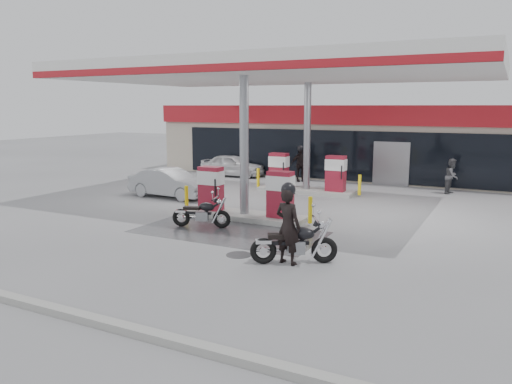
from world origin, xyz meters
TOP-DOWN VIEW (x-y plane):
  - ground at (0.00, 0.00)m, footprint 90.00×90.00m
  - wet_patch at (0.50, 0.00)m, footprint 6.00×3.00m
  - drain_cover at (2.00, -2.00)m, footprint 0.70×0.70m
  - kerb at (0.00, -7.00)m, footprint 28.00×0.25m
  - store_building at (0.01, 15.94)m, footprint 22.00×8.22m
  - canopy at (0.00, 5.00)m, footprint 16.00×10.02m
  - pump_island_near at (0.00, 2.00)m, footprint 5.14×1.30m
  - pump_island_far at (0.00, 8.00)m, footprint 5.14×1.30m
  - main_motorcycle at (3.63, -1.97)m, footprint 2.02×1.29m
  - biker_main at (3.46, -2.08)m, footprint 0.80×0.61m
  - parked_motorcycle at (-0.59, 0.17)m, footprint 1.93×0.88m
  - sedan_white at (-5.77, 11.20)m, footprint 3.78×1.75m
  - attendant at (6.00, 10.80)m, footprint 0.76×0.89m
  - hatchback_silver at (-4.90, 4.20)m, footprint 3.88×1.51m
  - parked_car_left at (-4.67, 13.18)m, footprint 4.89×3.22m
  - biker_walking at (-1.57, 11.07)m, footprint 1.09×1.02m

SIDE VIEW (x-z plane):
  - ground at x=0.00m, z-range 0.00..0.00m
  - wet_patch at x=0.50m, z-range 0.00..0.00m
  - drain_cover at x=2.00m, z-range 0.00..0.01m
  - kerb at x=0.00m, z-range 0.00..0.15m
  - parked_motorcycle at x=-0.59m, z-range -0.06..0.96m
  - main_motorcycle at x=3.63m, z-range -0.07..1.09m
  - sedan_white at x=-5.77m, z-range 0.00..1.25m
  - hatchback_silver at x=-4.90m, z-range 0.00..1.26m
  - parked_car_left at x=-4.67m, z-range 0.00..1.32m
  - pump_island_near at x=0.00m, z-range -0.18..1.60m
  - pump_island_far at x=0.00m, z-range -0.18..1.60m
  - attendant at x=6.00m, z-range 0.00..1.61m
  - biker_walking at x=-1.57m, z-range 0.00..1.81m
  - biker_main at x=3.46m, z-range 0.00..1.96m
  - store_building at x=0.01m, z-range 0.01..4.01m
  - canopy at x=0.00m, z-range 2.51..8.02m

